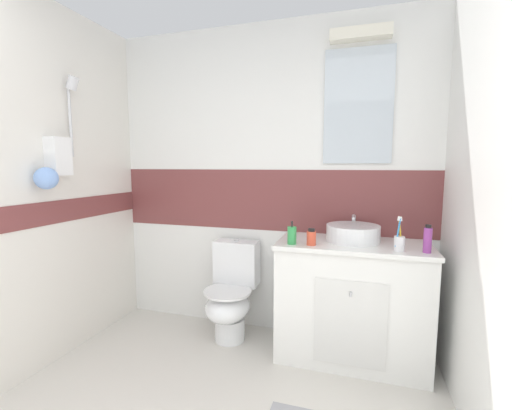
# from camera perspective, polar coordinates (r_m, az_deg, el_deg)

# --- Properties ---
(wall_back_tiled) EXTENTS (3.20, 0.20, 2.50)m
(wall_back_tiled) POSITION_cam_1_polar(r_m,az_deg,el_deg) (2.80, 2.23, 4.19)
(wall_back_tiled) COLOR white
(wall_back_tiled) RESTS_ON ground_plane
(vanity_cabinet) EXTENTS (1.04, 0.53, 0.85)m
(vanity_cabinet) POSITION_cam_1_polar(r_m,az_deg,el_deg) (2.59, 15.81, -15.31)
(vanity_cabinet) COLOR white
(vanity_cabinet) RESTS_ON ground_plane
(sink_basin) EXTENTS (0.37, 0.41, 0.17)m
(sink_basin) POSITION_cam_1_polar(r_m,az_deg,el_deg) (2.48, 16.10, -4.51)
(sink_basin) COLOR white
(sink_basin) RESTS_ON vanity_cabinet
(toilet) EXTENTS (0.37, 0.50, 0.78)m
(toilet) POSITION_cam_1_polar(r_m,az_deg,el_deg) (2.79, -4.24, -14.83)
(toilet) COLOR white
(toilet) RESTS_ON ground_plane
(toothbrush_cup) EXTENTS (0.06, 0.06, 0.22)m
(toothbrush_cup) POSITION_cam_1_polar(r_m,az_deg,el_deg) (2.31, 23.12, -5.78)
(toothbrush_cup) COLOR white
(toothbrush_cup) RESTS_ON vanity_cabinet
(soap_dispenser) EXTENTS (0.06, 0.06, 0.16)m
(soap_dispenser) POSITION_cam_1_polar(r_m,az_deg,el_deg) (2.32, 6.11, -5.11)
(soap_dispenser) COLOR green
(soap_dispenser) RESTS_ON vanity_cabinet
(lotion_bottle_short) EXTENTS (0.06, 0.06, 0.11)m
(lotion_bottle_short) POSITION_cam_1_polar(r_m,az_deg,el_deg) (2.31, 9.36, -5.44)
(lotion_bottle_short) COLOR #D84C33
(lotion_bottle_short) RESTS_ON vanity_cabinet
(deodorant_spray_can) EXTENTS (0.05, 0.05, 0.18)m
(deodorant_spray_can) POSITION_cam_1_polar(r_m,az_deg,el_deg) (2.33, 27.08, -5.22)
(deodorant_spray_can) COLOR #993F99
(deodorant_spray_can) RESTS_ON vanity_cabinet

